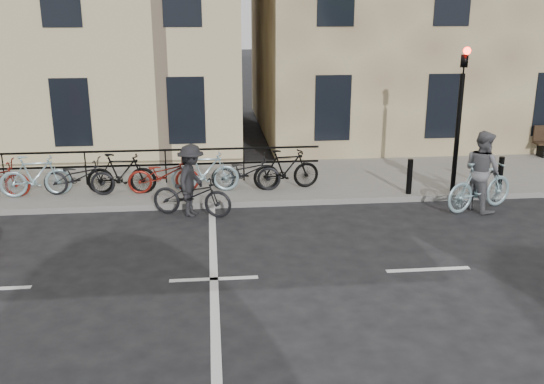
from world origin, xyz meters
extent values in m
plane|color=black|center=(0.00, 0.00, 0.00)|extent=(120.00, 120.00, 0.00)
cube|color=slate|center=(-4.00, 6.00, 0.07)|extent=(46.00, 4.00, 0.15)
cylinder|color=black|center=(6.20, 4.35, 1.65)|extent=(0.12, 0.12, 3.00)
imported|color=black|center=(6.20, 4.35, 3.60)|extent=(0.15, 0.18, 0.90)
sphere|color=#FF0C05|center=(6.20, 4.23, 3.70)|extent=(0.18, 0.18, 0.18)
cylinder|color=black|center=(5.00, 4.25, 0.60)|extent=(0.14, 0.14, 0.90)
cylinder|color=black|center=(7.40, 4.25, 0.60)|extent=(0.14, 0.14, 0.90)
cube|color=black|center=(10.40, 7.65, 0.35)|extent=(0.06, 0.38, 0.40)
cube|color=black|center=(-2.77, 5.90, 0.62)|extent=(11.45, 0.04, 0.95)
imported|color=#8DAEB9|center=(-4.35, 5.00, 0.68)|extent=(1.75, 0.49, 1.05)
imported|color=black|center=(-3.30, 5.00, 0.62)|extent=(1.80, 0.63, 0.95)
imported|color=black|center=(-2.25, 5.00, 0.68)|extent=(1.75, 0.49, 1.05)
imported|color=maroon|center=(-1.20, 5.00, 0.62)|extent=(1.80, 0.63, 0.95)
imported|color=#8DAEB9|center=(-0.15, 5.00, 0.68)|extent=(1.75, 0.49, 1.05)
imported|color=black|center=(0.90, 5.00, 0.62)|extent=(1.80, 0.63, 0.95)
imported|color=black|center=(1.95, 5.00, 0.68)|extent=(1.75, 0.49, 1.05)
imported|color=#8DAEB9|center=(6.42, 3.26, 0.60)|extent=(2.08, 1.27, 1.21)
imported|color=#5A5A5F|center=(6.42, 3.26, 0.97)|extent=(1.03, 1.15, 1.94)
imported|color=black|center=(-0.45, 3.57, 0.50)|extent=(2.03, 1.24, 1.01)
imported|color=black|center=(-0.45, 3.57, 0.85)|extent=(0.95, 1.25, 1.71)
camera|label=1|loc=(0.01, -10.05, 4.74)|focal=40.00mm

